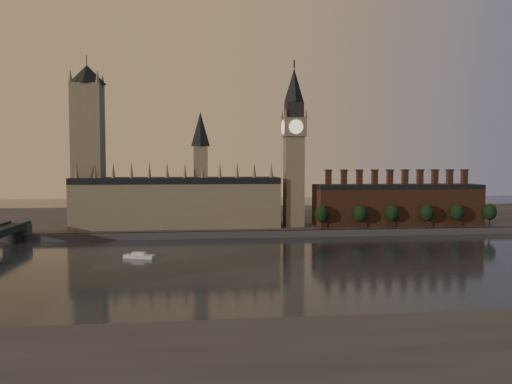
# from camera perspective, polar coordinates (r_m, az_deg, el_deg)

# --- Properties ---
(ground) EXTENTS (900.00, 900.00, 0.00)m
(ground) POSITION_cam_1_polar(r_m,az_deg,el_deg) (218.96, 7.17, -8.55)
(ground) COLOR black
(ground) RESTS_ON ground
(north_bank) EXTENTS (900.00, 182.00, 4.00)m
(north_bank) POSITION_cam_1_polar(r_m,az_deg,el_deg) (391.93, 1.00, -3.01)
(north_bank) COLOR #4A4A50
(north_bank) RESTS_ON ground
(palace_of_westminster) EXTENTS (130.00, 30.30, 74.00)m
(palace_of_westminster) POSITION_cam_1_polar(r_m,az_deg,el_deg) (324.22, -8.87, -0.87)
(palace_of_westminster) COLOR #766C54
(palace_of_westminster) RESTS_ON north_bank
(victoria_tower) EXTENTS (24.00, 24.00, 108.00)m
(victoria_tower) POSITION_cam_1_polar(r_m,az_deg,el_deg) (330.81, -18.64, 5.57)
(victoria_tower) COLOR #766C54
(victoria_tower) RESTS_ON north_bank
(big_ben) EXTENTS (15.00, 15.00, 107.00)m
(big_ben) POSITION_cam_1_polar(r_m,az_deg,el_deg) (324.24, 4.35, 5.38)
(big_ben) COLOR #766C54
(big_ben) RESTS_ON north_bank
(chimney_block) EXTENTS (110.00, 25.00, 37.00)m
(chimney_block) POSITION_cam_1_polar(r_m,az_deg,el_deg) (345.17, 15.81, -1.34)
(chimney_block) COLOR brown
(chimney_block) RESTS_ON north_bank
(embankment_tree_0) EXTENTS (8.60, 8.60, 14.88)m
(embankment_tree_0) POSITION_cam_1_polar(r_m,az_deg,el_deg) (313.86, 7.52, -2.49)
(embankment_tree_0) COLOR black
(embankment_tree_0) RESTS_ON north_bank
(embankment_tree_1) EXTENTS (8.60, 8.60, 14.88)m
(embankment_tree_1) POSITION_cam_1_polar(r_m,az_deg,el_deg) (319.82, 11.84, -2.42)
(embankment_tree_1) COLOR black
(embankment_tree_1) RESTS_ON north_bank
(embankment_tree_2) EXTENTS (8.60, 8.60, 14.88)m
(embankment_tree_2) POSITION_cam_1_polar(r_m,az_deg,el_deg) (328.48, 15.30, -2.32)
(embankment_tree_2) COLOR black
(embankment_tree_2) RESTS_ON north_bank
(embankment_tree_3) EXTENTS (8.60, 8.60, 14.88)m
(embankment_tree_3) POSITION_cam_1_polar(r_m,az_deg,el_deg) (335.83, 18.94, -2.26)
(embankment_tree_3) COLOR black
(embankment_tree_3) RESTS_ON north_bank
(embankment_tree_4) EXTENTS (8.60, 8.60, 14.88)m
(embankment_tree_4) POSITION_cam_1_polar(r_m,az_deg,el_deg) (345.37, 22.00, -2.18)
(embankment_tree_4) COLOR black
(embankment_tree_4) RESTS_ON north_bank
(embankment_tree_5) EXTENTS (8.60, 8.60, 14.88)m
(embankment_tree_5) POSITION_cam_1_polar(r_m,az_deg,el_deg) (357.23, 25.15, -2.08)
(embankment_tree_5) COLOR black
(embankment_tree_5) RESTS_ON north_bank
(river_boat) EXTENTS (15.06, 8.23, 2.90)m
(river_boat) POSITION_cam_1_polar(r_m,az_deg,el_deg) (244.03, -13.23, -7.12)
(river_boat) COLOR silver
(river_boat) RESTS_ON ground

